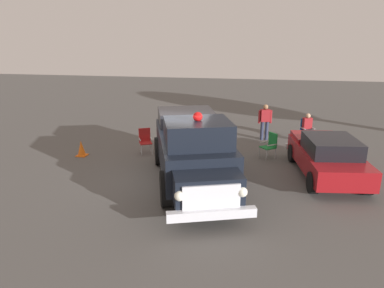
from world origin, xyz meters
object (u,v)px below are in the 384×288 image
(spectator_standing, at_px, (265,120))
(traffic_cone, at_px, (81,149))
(lawn_chair_by_car, at_px, (270,144))
(spectator_seated, at_px, (308,126))
(vintage_fire_truck, at_px, (193,148))
(classic_hot_rod, at_px, (327,155))
(lawn_chair_near_truck, at_px, (306,128))
(lawn_chair_spare, at_px, (145,139))

(spectator_standing, bearing_deg, traffic_cone, 27.10)
(lawn_chair_by_car, bearing_deg, spectator_seated, -122.68)
(vintage_fire_truck, height_order, spectator_standing, vintage_fire_truck)
(traffic_cone, bearing_deg, classic_hot_rod, 177.30)
(lawn_chair_near_truck, bearing_deg, classic_hot_rod, 91.93)
(lawn_chair_near_truck, height_order, lawn_chair_spare, same)
(classic_hot_rod, bearing_deg, vintage_fire_truck, 18.47)
(vintage_fire_truck, xyz_separation_m, traffic_cone, (4.95, -1.92, -0.89))
(lawn_chair_near_truck, xyz_separation_m, lawn_chair_by_car, (1.71, 2.86, 0.00))
(lawn_chair_near_truck, relative_size, lawn_chair_spare, 1.00)
(vintage_fire_truck, distance_m, spectator_seated, 7.23)
(lawn_chair_spare, relative_size, spectator_seated, 0.79)
(lawn_chair_near_truck, height_order, lawn_chair_by_car, same)
(vintage_fire_truck, height_order, classic_hot_rod, vintage_fire_truck)
(spectator_standing, xyz_separation_m, traffic_cone, (7.31, 3.74, -0.66))
(classic_hot_rod, distance_m, lawn_chair_near_truck, 4.43)
(lawn_chair_by_car, relative_size, traffic_cone, 1.61)
(classic_hot_rod, bearing_deg, lawn_chair_by_car, -40.00)
(lawn_chair_spare, height_order, spectator_seated, spectator_seated)
(vintage_fire_truck, relative_size, spectator_seated, 4.91)
(lawn_chair_by_car, height_order, traffic_cone, lawn_chair_by_car)
(lawn_chair_by_car, height_order, spectator_seated, spectator_seated)
(lawn_chair_by_car, distance_m, lawn_chair_spare, 5.09)
(classic_hot_rod, xyz_separation_m, traffic_cone, (9.37, -0.44, -0.44))
(lawn_chair_spare, bearing_deg, spectator_standing, -149.67)
(lawn_chair_by_car, relative_size, lawn_chair_spare, 1.00)
(classic_hot_rod, height_order, traffic_cone, classic_hot_rod)
(lawn_chair_near_truck, bearing_deg, spectator_standing, 7.22)
(spectator_seated, bearing_deg, spectator_standing, 3.49)
(lawn_chair_near_truck, distance_m, lawn_chair_by_car, 3.34)
(lawn_chair_spare, xyz_separation_m, spectator_seated, (-6.84, -2.98, 0.11))
(lawn_chair_spare, bearing_deg, lawn_chair_near_truck, -155.47)
(vintage_fire_truck, relative_size, lawn_chair_spare, 6.21)
(vintage_fire_truck, height_order, traffic_cone, vintage_fire_truck)
(classic_hot_rod, distance_m, traffic_cone, 9.39)
(lawn_chair_near_truck, bearing_deg, lawn_chair_by_car, 59.19)
(lawn_chair_by_car, distance_m, spectator_seated, 3.26)
(lawn_chair_by_car, height_order, lawn_chair_spare, same)
(classic_hot_rod, relative_size, spectator_seated, 3.54)
(lawn_chair_by_car, relative_size, spectator_seated, 0.79)
(lawn_chair_near_truck, relative_size, spectator_seated, 0.79)
(vintage_fire_truck, distance_m, lawn_chair_by_car, 4.01)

